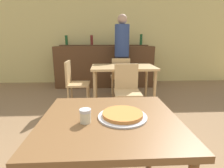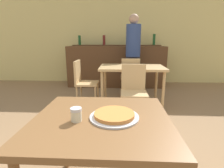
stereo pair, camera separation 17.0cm
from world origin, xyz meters
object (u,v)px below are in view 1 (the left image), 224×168
(pizza_tray, at_px, (123,115))
(person_standing, at_px, (122,51))
(chair_far_side_front, at_px, (127,88))
(cheese_shaker, at_px, (85,116))
(chair_far_side_left, at_px, (74,81))
(chair_far_side_back, at_px, (120,75))

(pizza_tray, bearing_deg, person_standing, 84.01)
(chair_far_side_front, bearing_deg, person_standing, 87.08)
(pizza_tray, xyz_separation_m, cheese_shaker, (-0.25, -0.06, 0.03))
(pizza_tray, height_order, cheese_shaker, cheese_shaker)
(pizza_tray, bearing_deg, chair_far_side_left, 107.73)
(person_standing, bearing_deg, chair_far_side_front, -92.92)
(chair_far_side_back, bearing_deg, cheese_shaker, 79.57)
(chair_far_side_back, xyz_separation_m, person_standing, (0.08, 0.48, 0.48))
(chair_far_side_back, bearing_deg, chair_far_side_front, 90.00)
(chair_far_side_front, bearing_deg, pizza_tray, -99.04)
(chair_far_side_front, height_order, pizza_tray, chair_far_side_front)
(cheese_shaker, xyz_separation_m, person_standing, (0.57, 3.14, 0.22))
(pizza_tray, distance_m, cheese_shaker, 0.26)
(pizza_tray, bearing_deg, cheese_shaker, -166.34)
(pizza_tray, relative_size, cheese_shaker, 3.74)
(chair_far_side_front, bearing_deg, chair_far_side_left, 149.48)
(chair_far_side_front, xyz_separation_m, pizza_tray, (-0.24, -1.54, 0.23))
(chair_far_side_back, bearing_deg, chair_far_side_left, 30.52)
(pizza_tray, relative_size, person_standing, 0.19)
(chair_far_side_front, distance_m, pizza_tray, 1.57)
(cheese_shaker, height_order, person_standing, person_standing)
(chair_far_side_left, relative_size, pizza_tray, 2.59)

